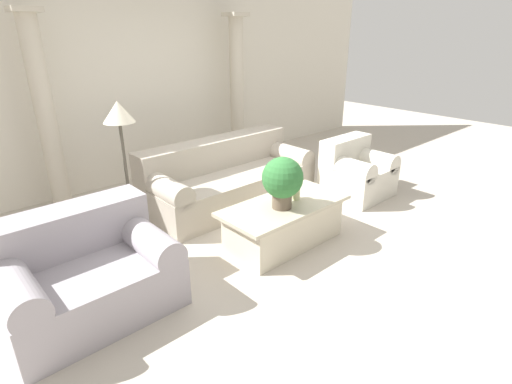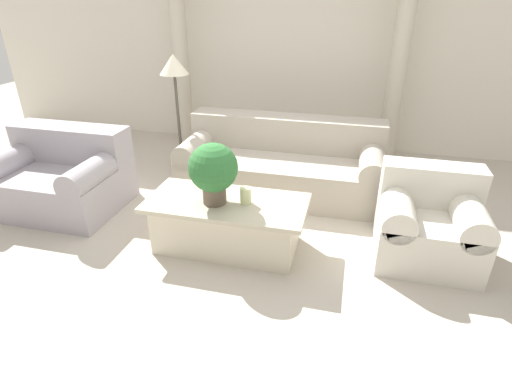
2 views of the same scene
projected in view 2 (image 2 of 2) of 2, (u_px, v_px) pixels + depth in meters
The scene contains 11 objects.
ground_plane at pixel (247, 228), 4.05m from camera, with size 16.00×16.00×0.00m, color #BCB2A3.
wall_back at pixel (295, 35), 5.63m from camera, with size 10.00×0.06×3.20m.
sofa_long at pixel (282, 163), 4.70m from camera, with size 2.30×0.99×0.83m.
loveseat at pixel (61, 176), 4.35m from camera, with size 1.32×0.99×0.83m.
coffee_table at pixel (227, 223), 3.65m from camera, with size 1.44×0.68×0.48m.
potted_plant at pixel (213, 170), 3.39m from camera, with size 0.43×0.43×0.55m.
pillar_candle at pixel (246, 196), 3.49m from camera, with size 0.10×0.10×0.15m.
floor_lamp at pixel (174, 74), 4.68m from camera, with size 0.34×0.34×1.51m.
column_left at pixel (181, 61), 5.77m from camera, with size 0.32×0.32×2.44m.
column_right at pixel (398, 70), 5.12m from camera, with size 0.32×0.32×2.44m.
armchair at pixel (429, 221), 3.48m from camera, with size 0.85×0.78×0.80m.
Camera 2 is at (0.93, -3.33, 2.14)m, focal length 28.00 mm.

